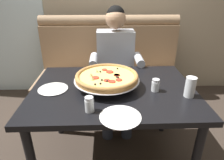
{
  "coord_description": "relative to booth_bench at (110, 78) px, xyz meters",
  "views": [
    {
      "loc": [
        -0.05,
        -1.35,
        1.43
      ],
      "look_at": [
        -0.01,
        0.06,
        0.77
      ],
      "focal_mm": 31.61,
      "sensor_mm": 36.0,
      "label": 1
    }
  ],
  "objects": [
    {
      "name": "ground_plane",
      "position": [
        0.0,
        -0.92,
        -0.4
      ],
      "size": [
        16.0,
        16.0,
        0.0
      ],
      "primitive_type": "plane",
      "color": "#382D26"
    },
    {
      "name": "booth_bench",
      "position": [
        0.0,
        0.0,
        0.0
      ],
      "size": [
        1.73,
        0.78,
        1.13
      ],
      "color": "#937556",
      "rests_on": "ground_plane"
    },
    {
      "name": "dining_table",
      "position": [
        0.0,
        -0.92,
        0.25
      ],
      "size": [
        1.25,
        0.9,
        0.73
      ],
      "color": "black",
      "rests_on": "ground_plane"
    },
    {
      "name": "diner_main",
      "position": [
        0.05,
        -0.27,
        0.31
      ],
      "size": [
        0.54,
        0.64,
        1.27
      ],
      "color": "#2D3342",
      "rests_on": "ground_plane"
    },
    {
      "name": "pizza",
      "position": [
        -0.05,
        -0.9,
        0.42
      ],
      "size": [
        0.5,
        0.5,
        0.12
      ],
      "color": "silver",
      "rests_on": "dining_table"
    },
    {
      "name": "shaker_pepper_flakes",
      "position": [
        0.31,
        -0.98,
        0.37
      ],
      "size": [
        0.06,
        0.06,
        0.1
      ],
      "color": "white",
      "rests_on": "dining_table"
    },
    {
      "name": "shaker_oregano",
      "position": [
        -0.16,
        -1.23,
        0.37
      ],
      "size": [
        0.06,
        0.06,
        0.1
      ],
      "color": "white",
      "rests_on": "dining_table"
    },
    {
      "name": "plate_near_left",
      "position": [
        0.03,
        -1.3,
        0.34
      ],
      "size": [
        0.25,
        0.25,
        0.02
      ],
      "color": "white",
      "rests_on": "dining_table"
    },
    {
      "name": "plate_near_right",
      "position": [
        -0.46,
        -0.93,
        0.34
      ],
      "size": [
        0.22,
        0.22,
        0.02
      ],
      "color": "white",
      "rests_on": "dining_table"
    },
    {
      "name": "drinking_glass",
      "position": [
        0.53,
        -1.07,
        0.4
      ],
      "size": [
        0.07,
        0.07,
        0.15
      ],
      "color": "silver",
      "rests_on": "dining_table"
    },
    {
      "name": "patio_chair",
      "position": [
        -1.4,
        1.2,
        0.13
      ],
      "size": [
        0.41,
        0.42,
        0.86
      ],
      "color": "black",
      "rests_on": "ground_plane"
    }
  ]
}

